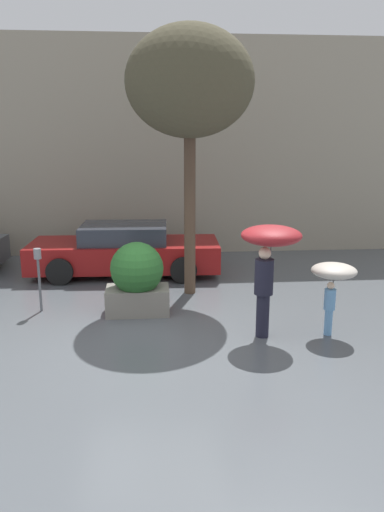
# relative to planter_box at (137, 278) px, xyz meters

# --- Properties ---
(ground_plane) EXTENTS (40.00, 40.00, 0.00)m
(ground_plane) POSITION_rel_planter_box_xyz_m (0.26, -1.33, -0.71)
(ground_plane) COLOR #51565B
(building_facade) EXTENTS (18.00, 0.30, 6.00)m
(building_facade) POSITION_rel_planter_box_xyz_m (0.26, 5.17, 2.29)
(building_facade) COLOR #9E937F
(building_facade) RESTS_ON ground
(planter_box) EXTENTS (1.20, 1.01, 1.40)m
(planter_box) POSITION_rel_planter_box_xyz_m (0.00, 0.00, 0.00)
(planter_box) COLOR gray
(planter_box) RESTS_ON ground
(person_adult) EXTENTS (1.01, 1.01, 1.91)m
(person_adult) POSITION_rel_planter_box_xyz_m (2.24, -1.28, 0.82)
(person_adult) COLOR #1E1E2D
(person_adult) RESTS_ON ground
(person_child) EXTENTS (0.76, 0.76, 1.25)m
(person_child) POSITION_rel_planter_box_xyz_m (3.35, -1.31, 0.33)
(person_child) COLOR #669ED1
(person_child) RESTS_ON ground
(parked_car_near) EXTENTS (4.64, 2.07, 1.24)m
(parked_car_near) POSITION_rel_planter_box_xyz_m (-0.38, 2.88, -0.12)
(parked_car_near) COLOR maroon
(parked_car_near) RESTS_ON ground
(street_tree) EXTENTS (2.58, 2.58, 5.48)m
(street_tree) POSITION_rel_planter_box_xyz_m (1.10, 1.20, 3.64)
(street_tree) COLOR brown
(street_tree) RESTS_ON ground
(parking_meter) EXTENTS (0.14, 0.14, 1.26)m
(parking_meter) POSITION_rel_planter_box_xyz_m (-1.89, 0.26, 0.20)
(parking_meter) COLOR #595B60
(parking_meter) RESTS_ON ground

